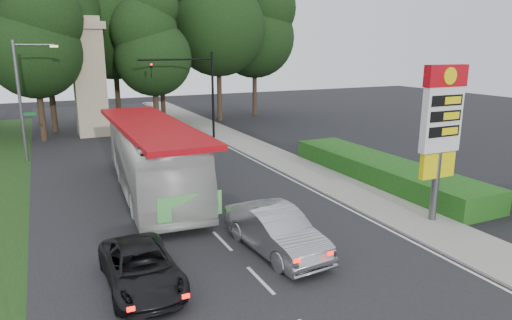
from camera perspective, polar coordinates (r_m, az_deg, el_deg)
name	(u,v)px	position (r m, az deg, el deg)	size (l,w,h in m)	color
ground	(267,288)	(15.26, 1.39, -15.68)	(120.00, 120.00, 0.00)	black
road_surface	(170,187)	(25.70, -10.73, -3.36)	(14.00, 80.00, 0.02)	black
sidewalk_right	(302,169)	(28.88, 5.78, -1.16)	(3.00, 80.00, 0.12)	gray
hedge	(383,171)	(27.34, 15.55, -1.30)	(3.00, 14.00, 1.20)	#144713
gas_station_pylon	(442,123)	(20.78, 22.18, 4.34)	(2.10, 0.45, 6.85)	#59595E
traffic_signal_mast	(197,84)	(37.80, -7.36, 9.46)	(6.10, 0.35, 7.20)	black
streetlight_signs	(23,96)	(34.00, -27.11, 7.18)	(2.75, 0.98, 8.00)	#59595E
monument	(89,77)	(42.09, -20.14, 9.77)	(3.00, 3.00, 10.05)	tan
tree_center_right	(111,9)	(47.48, -17.63, 17.50)	(9.24, 9.24, 18.15)	#2D2116
tree_east_near	(159,26)	(50.33, -11.99, 16.07)	(8.12, 8.12, 15.95)	#2D2116
tree_east_mid	(218,8)	(48.10, -4.80, 18.42)	(9.52, 9.52, 18.70)	#2D2116
tree_far_east	(255,21)	(51.82, -0.18, 17.03)	(8.68, 8.68, 17.05)	#2D2116
tree_monument_left	(32,32)	(40.85, -26.17, 14.15)	(7.28, 7.28, 14.30)	#2D2116
tree_monument_right	(153,42)	(42.41, -12.79, 14.22)	(6.72, 6.72, 13.20)	#2D2116
transit_bus	(152,158)	(24.50, -12.88, 0.20)	(3.15, 13.47, 3.75)	silver
sedan_silver	(276,231)	(17.30, 2.50, -8.81)	(1.81, 5.18, 1.71)	#98999F
suv_charcoal	(141,268)	(15.49, -14.16, -12.91)	(2.18, 4.72, 1.31)	black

